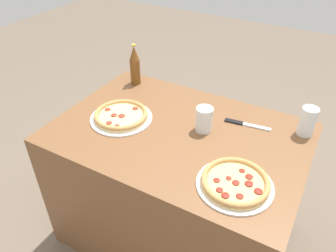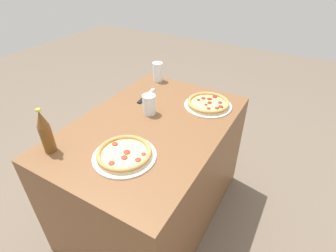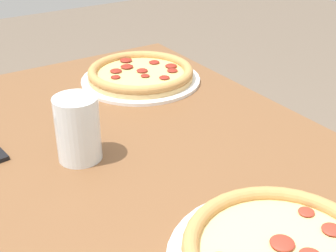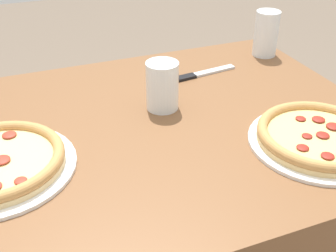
{
  "view_description": "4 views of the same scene",
  "coord_description": "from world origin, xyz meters",
  "px_view_note": "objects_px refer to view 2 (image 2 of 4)",
  "views": [
    {
      "loc": [
        0.56,
        -1.1,
        1.67
      ],
      "look_at": [
        -0.01,
        -0.09,
        0.83
      ],
      "focal_mm": 35.0,
      "sensor_mm": 36.0,
      "label": 1
    },
    {
      "loc": [
        -1.02,
        -0.7,
        1.58
      ],
      "look_at": [
        -0.01,
        -0.12,
        0.78
      ],
      "focal_mm": 28.0,
      "sensor_mm": 36.0,
      "label": 2
    },
    {
      "loc": [
        -0.6,
        0.33,
        1.2
      ],
      "look_at": [
        0.06,
        -0.1,
        0.78
      ],
      "focal_mm": 50.0,
      "sensor_mm": 36.0,
      "label": 3
    },
    {
      "loc": [
        -0.23,
        -0.79,
        1.27
      ],
      "look_at": [
        0.03,
        -0.13,
        0.83
      ],
      "focal_mm": 45.0,
      "sensor_mm": 36.0,
      "label": 4
    }
  ],
  "objects_px": {
    "pizza_salami": "(208,104)",
    "beer_bottle": "(45,132)",
    "glass_red_wine": "(158,72)",
    "knife": "(146,96)",
    "glass_water": "(149,105)",
    "pizza_margherita": "(124,154)"
  },
  "relations": [
    {
      "from": "pizza_salami",
      "to": "beer_bottle",
      "type": "xyz_separation_m",
      "value": [
        -0.79,
        0.5,
        0.09
      ]
    },
    {
      "from": "glass_red_wine",
      "to": "knife",
      "type": "bearing_deg",
      "value": -165.84
    },
    {
      "from": "knife",
      "to": "glass_water",
      "type": "bearing_deg",
      "value": -139.79
    },
    {
      "from": "pizza_margherita",
      "to": "glass_red_wine",
      "type": "xyz_separation_m",
      "value": [
        0.82,
        0.32,
        0.05
      ]
    },
    {
      "from": "pizza_salami",
      "to": "glass_red_wine",
      "type": "bearing_deg",
      "value": 70.7
    },
    {
      "from": "pizza_salami",
      "to": "glass_water",
      "type": "bearing_deg",
      "value": 133.04
    },
    {
      "from": "beer_bottle",
      "to": "pizza_margherita",
      "type": "bearing_deg",
      "value": -67.35
    },
    {
      "from": "glass_water",
      "to": "pizza_margherita",
      "type": "bearing_deg",
      "value": -163.66
    },
    {
      "from": "glass_red_wine",
      "to": "beer_bottle",
      "type": "distance_m",
      "value": 0.96
    },
    {
      "from": "glass_red_wine",
      "to": "pizza_salami",
      "type": "bearing_deg",
      "value": -109.3
    },
    {
      "from": "glass_water",
      "to": "beer_bottle",
      "type": "bearing_deg",
      "value": 156.86
    },
    {
      "from": "pizza_salami",
      "to": "knife",
      "type": "height_order",
      "value": "pizza_salami"
    },
    {
      "from": "pizza_margherita",
      "to": "beer_bottle",
      "type": "bearing_deg",
      "value": 112.65
    },
    {
      "from": "glass_red_wine",
      "to": "beer_bottle",
      "type": "relative_size",
      "value": 0.58
    },
    {
      "from": "pizza_salami",
      "to": "glass_water",
      "type": "relative_size",
      "value": 2.47
    },
    {
      "from": "beer_bottle",
      "to": "knife",
      "type": "distance_m",
      "value": 0.71
    },
    {
      "from": "pizza_margherita",
      "to": "pizza_salami",
      "type": "xyz_separation_m",
      "value": [
        0.65,
        -0.16,
        0.0
      ]
    },
    {
      "from": "knife",
      "to": "pizza_salami",
      "type": "bearing_deg",
      "value": -76.97
    },
    {
      "from": "pizza_salami",
      "to": "glass_red_wine",
      "type": "relative_size",
      "value": 2.13
    },
    {
      "from": "beer_bottle",
      "to": "knife",
      "type": "xyz_separation_m",
      "value": [
        0.7,
        -0.09,
        -0.11
      ]
    },
    {
      "from": "pizza_margherita",
      "to": "glass_water",
      "type": "bearing_deg",
      "value": 16.34
    },
    {
      "from": "knife",
      "to": "glass_red_wine",
      "type": "bearing_deg",
      "value": 14.16
    }
  ]
}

